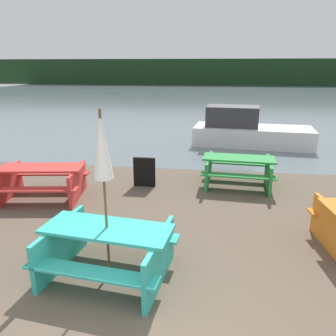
{
  "coord_description": "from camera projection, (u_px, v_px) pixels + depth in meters",
  "views": [
    {
      "loc": [
        0.65,
        -2.28,
        2.93
      ],
      "look_at": [
        -0.22,
        4.33,
        0.85
      ],
      "focal_mm": 35.0,
      "sensor_mm": 36.0,
      "label": 1
    }
  ],
  "objects": [
    {
      "name": "water",
      "position": [
        206.0,
        96.0,
        33.35
      ],
      "size": [
        60.0,
        50.0,
        0.0
      ],
      "color": "slate",
      "rests_on": "ground_plane"
    },
    {
      "name": "far_treeline",
      "position": [
        209.0,
        72.0,
        51.67
      ],
      "size": [
        80.0,
        1.6,
        4.0
      ],
      "color": "#193319",
      "rests_on": "water"
    },
    {
      "name": "picnic_table_teal",
      "position": [
        108.0,
        247.0,
        4.68
      ],
      "size": [
        1.97,
        1.59,
        0.77
      ],
      "rotation": [
        0.0,
        0.0,
        -0.12
      ],
      "color": "#33B7A8",
      "rests_on": "ground_plane"
    },
    {
      "name": "picnic_table_red",
      "position": [
        42.0,
        179.0,
        7.49
      ],
      "size": [
        2.05,
        1.63,
        0.75
      ],
      "rotation": [
        0.0,
        0.0,
        0.14
      ],
      "color": "red",
      "rests_on": "ground_plane"
    },
    {
      "name": "picnic_table_green",
      "position": [
        238.0,
        168.0,
        8.29
      ],
      "size": [
        1.87,
        1.51,
        0.74
      ],
      "rotation": [
        0.0,
        0.0,
        -0.08
      ],
      "color": "green",
      "rests_on": "ground_plane"
    },
    {
      "name": "umbrella_white",
      "position": [
        102.0,
        147.0,
        4.24
      ],
      "size": [
        0.27,
        0.27,
        2.42
      ],
      "color": "brown",
      "rests_on": "ground_plane"
    },
    {
      "name": "boat",
      "position": [
        247.0,
        131.0,
        12.58
      ],
      "size": [
        4.55,
        2.13,
        1.47
      ],
      "rotation": [
        0.0,
        0.0,
        -0.1
      ],
      "color": "silver",
      "rests_on": "water"
    },
    {
      "name": "signboard",
      "position": [
        144.0,
        172.0,
        8.25
      ],
      "size": [
        0.55,
        0.08,
        0.75
      ],
      "color": "black",
      "rests_on": "ground_plane"
    }
  ]
}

